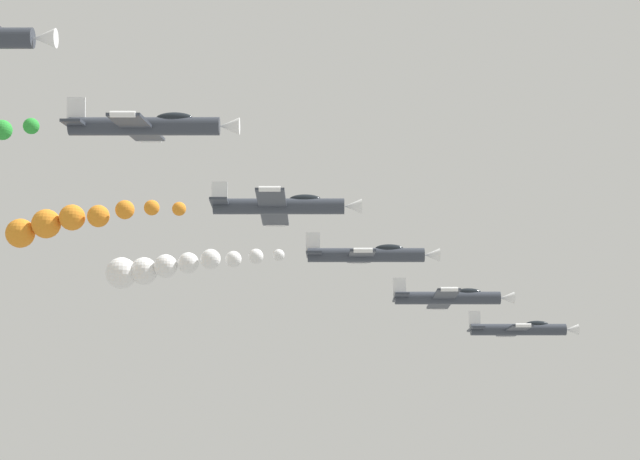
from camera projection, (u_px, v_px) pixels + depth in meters
name	position (u px, v px, depth m)	size (l,w,h in m)	color
airplane_lead	(520.00, 329.00, 97.24)	(9.56, 10.35, 2.35)	#333842
airplane_left_inner	(450.00, 298.00, 87.94)	(9.57, 10.35, 2.33)	#333842
airplane_right_inner	(368.00, 255.00, 79.27)	(9.51, 10.35, 2.71)	#333842
smoke_trail_right_inner	(160.00, 268.00, 79.77)	(2.91, 13.97, 2.91)	white
airplane_left_outer	(281.00, 206.00, 70.54)	(9.57, 10.35, 2.33)	#333842
smoke_trail_left_outer	(64.00, 222.00, 71.24)	(3.01, 12.73, 3.01)	orange
airplane_right_outer	(147.00, 126.00, 61.43)	(9.44, 10.35, 2.96)	#333842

